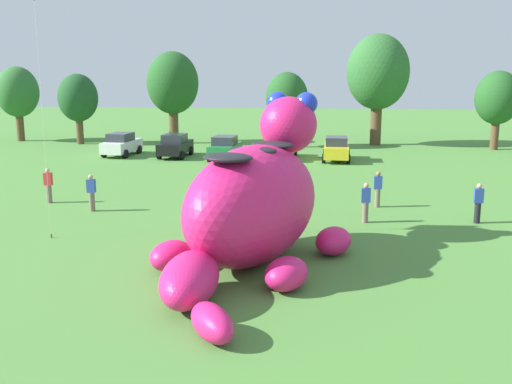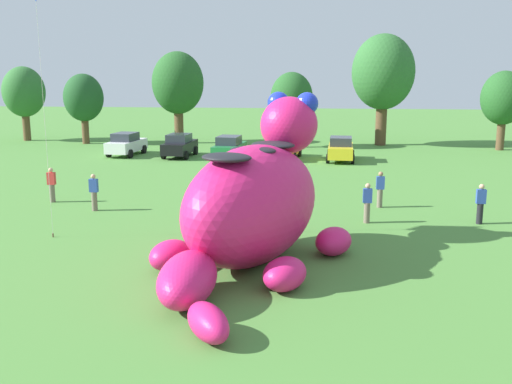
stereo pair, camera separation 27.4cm
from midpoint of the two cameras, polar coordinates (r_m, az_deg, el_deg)
The scene contains 18 objects.
ground_plane at distance 21.04m, azimuth 0.62°, elevation -5.91°, with size 160.00×160.00×0.00m, color #4C8438.
giant_inflatable_creature at distance 19.61m, azimuth -0.64°, elevation -1.06°, with size 7.01×11.20×5.58m.
car_white at distance 45.77m, azimuth -13.04°, elevation 4.52°, with size 2.28×4.26×1.72m.
car_black at distance 44.28m, azimuth -7.99°, elevation 4.47°, with size 2.14×4.20×1.72m.
car_green at distance 42.60m, azimuth -3.18°, elevation 4.28°, with size 2.23×4.24×1.72m.
car_orange at distance 43.07m, azimuth 2.27°, elevation 4.37°, with size 2.29×4.27×1.72m.
car_yellow at distance 42.42m, azimuth 7.59°, elevation 4.17°, with size 2.08×4.17×1.72m.
tree_far_left at distance 57.87m, azimuth -22.18°, elevation 8.90°, with size 3.76×3.76×6.68m.
tree_left at distance 53.75m, azimuth -16.97°, elevation 8.66°, with size 3.41×3.41×6.05m.
tree_mid_left at distance 52.41m, azimuth -8.20°, elevation 10.33°, with size 4.47×4.47×7.93m.
tree_centre_left at distance 49.24m, azimuth 2.83°, elevation 9.03°, with size 3.49×3.49×6.20m.
tree_centre at distance 51.78m, azimuth 11.54°, elevation 11.21°, with size 5.26×5.26×9.34m.
tree_centre_right at distance 51.47m, azimuth 22.17°, elevation 8.38°, with size 3.55×3.55×6.31m.
spectator_near_inflatable at distance 28.33m, azimuth 11.41°, elevation 0.25°, with size 0.38×0.26×1.71m.
spectator_mid_field at distance 28.03m, azimuth -15.87°, elevation -0.09°, with size 0.38×0.26×1.71m.
spectator_by_cars at distance 26.51m, azimuth 20.39°, elevation -1.04°, with size 0.38×0.26×1.71m.
spectator_wandering at distance 25.36m, azimuth 10.24°, elevation -1.04°, with size 0.38×0.26×1.71m.
spectator_far_side at distance 30.44m, azimuth -19.65°, elevation 0.59°, with size 0.38×0.26×1.71m.
Camera 1 is at (1.49, -20.00, 6.39)m, focal length 41.41 mm.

